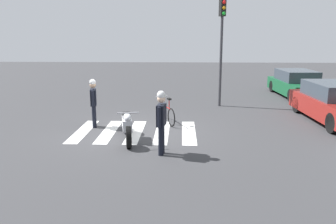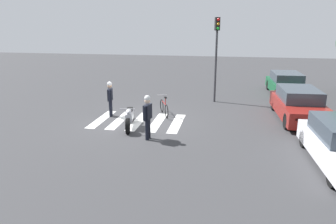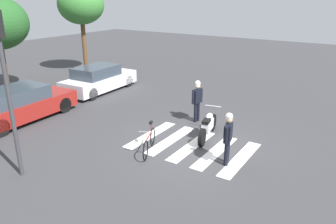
# 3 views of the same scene
# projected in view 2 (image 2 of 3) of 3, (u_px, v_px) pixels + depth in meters

# --- Properties ---
(ground_plane) EXTENTS (60.00, 60.00, 0.00)m
(ground_plane) POSITION_uv_depth(u_px,v_px,m) (138.00, 121.00, 14.77)
(ground_plane) COLOR #38383A
(police_motorcycle) EXTENTS (2.18, 0.74, 1.04)m
(police_motorcycle) POSITION_uv_depth(u_px,v_px,m) (129.00, 117.00, 13.79)
(police_motorcycle) COLOR black
(police_motorcycle) RESTS_ON ground_plane
(leaning_bicycle) EXTENTS (1.62, 0.75, 0.99)m
(leaning_bicycle) POSITION_uv_depth(u_px,v_px,m) (164.00, 108.00, 15.66)
(leaning_bicycle) COLOR black
(leaning_bicycle) RESTS_ON ground_plane
(officer_on_foot) EXTENTS (0.66, 0.26, 1.77)m
(officer_on_foot) POSITION_uv_depth(u_px,v_px,m) (148.00, 114.00, 12.24)
(officer_on_foot) COLOR black
(officer_on_foot) RESTS_ON ground_plane
(officer_by_motorcycle) EXTENTS (0.64, 0.29, 1.71)m
(officer_by_motorcycle) POSITION_uv_depth(u_px,v_px,m) (110.00, 97.00, 15.31)
(officer_by_motorcycle) COLOR black
(officer_by_motorcycle) RESTS_ON ground_plane
(crosswalk_stripes) EXTENTS (2.85, 4.05, 0.01)m
(crosswalk_stripes) POSITION_uv_depth(u_px,v_px,m) (138.00, 121.00, 14.77)
(crosswalk_stripes) COLOR silver
(crosswalk_stripes) RESTS_ON ground_plane
(car_green_compact) EXTENTS (4.57, 2.07, 1.37)m
(car_green_compact) POSITION_uv_depth(u_px,v_px,m) (286.00, 84.00, 20.04)
(car_green_compact) COLOR black
(car_green_compact) RESTS_ON ground_plane
(car_maroon_wagon) EXTENTS (4.67, 2.09, 1.44)m
(car_maroon_wagon) POSITION_uv_depth(u_px,v_px,m) (299.00, 105.00, 14.95)
(car_maroon_wagon) COLOR black
(car_maroon_wagon) RESTS_ON ground_plane
(traffic_light_pole) EXTENTS (0.36, 0.31, 4.69)m
(traffic_light_pole) POSITION_uv_depth(u_px,v_px,m) (217.00, 47.00, 17.57)
(traffic_light_pole) COLOR #38383D
(traffic_light_pole) RESTS_ON ground_plane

